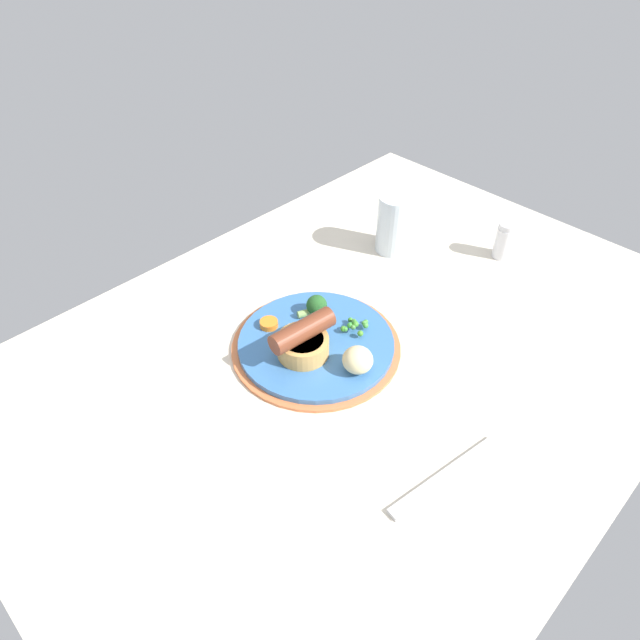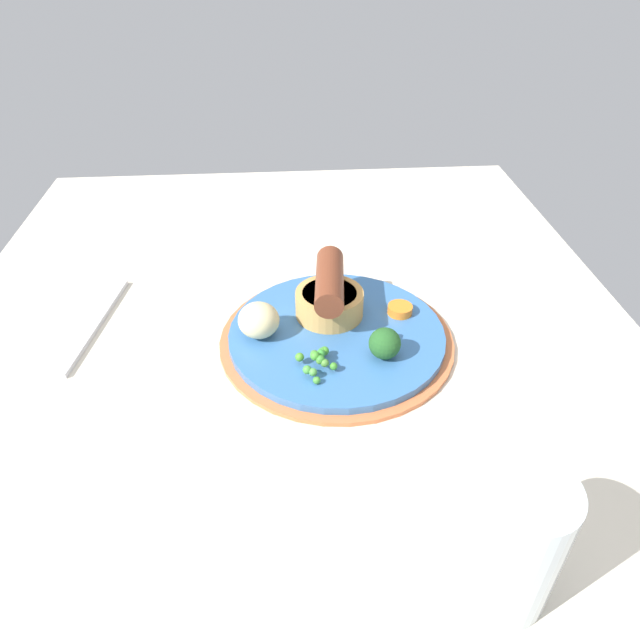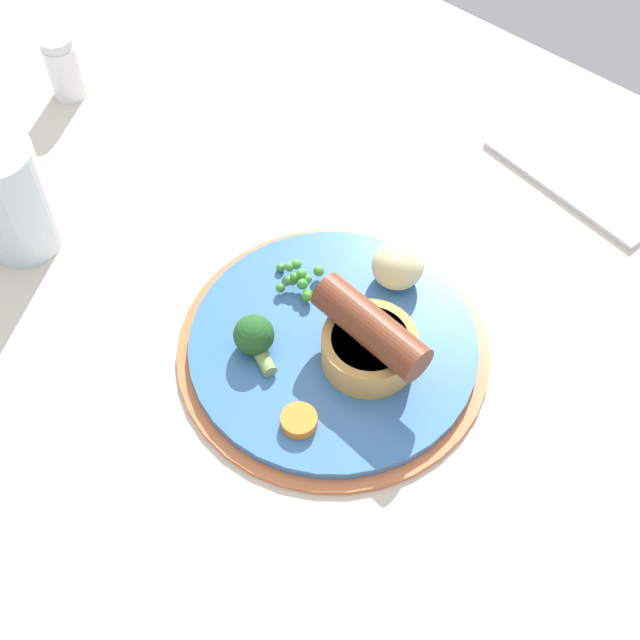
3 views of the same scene
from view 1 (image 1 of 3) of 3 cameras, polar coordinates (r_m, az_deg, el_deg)
dining_table at (r=89.10cm, az=4.21°, el=-3.32°), size 110.00×80.00×3.00cm
dinner_plate at (r=87.24cm, az=-0.40°, el=-2.48°), size 25.89×25.89×1.40cm
sausage_pudding at (r=82.97cm, az=-1.73°, el=-2.06°), size 10.38×7.69×6.12cm
pea_pile at (r=87.92cm, az=3.53°, el=-0.52°), size 4.84×4.20×1.95cm
broccoli_floret_near at (r=90.33cm, az=-0.43°, el=1.43°), size 4.82×3.50×3.34cm
potato_chunk_1 at (r=81.22cm, az=3.78°, el=-4.01°), size 5.26×5.31×3.87cm
carrot_slice_2 at (r=89.12cm, az=-5.13°, el=-0.37°), size 3.96×3.96×1.00cm
fork at (r=74.37cm, az=12.51°, el=-15.00°), size 18.03×4.39×0.60cm
drinking_glass at (r=106.13cm, az=7.49°, el=9.55°), size 6.61×6.61×11.04cm
salt_shaker at (r=109.60cm, az=17.96°, el=7.57°), size 3.39×3.39×6.95cm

